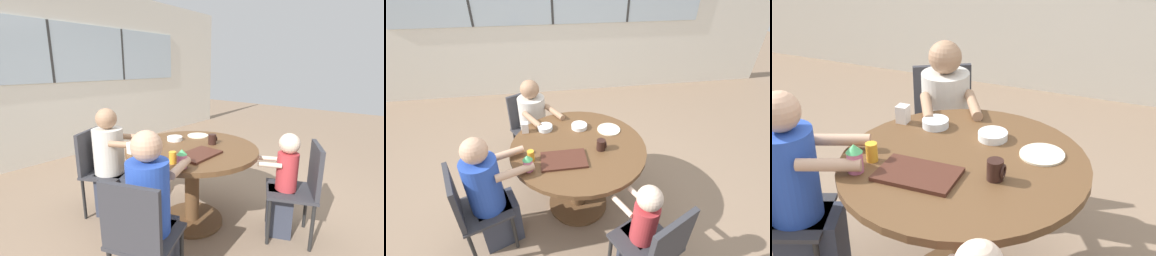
# 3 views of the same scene
# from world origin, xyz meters

# --- Properties ---
(ground_plane) EXTENTS (16.00, 16.00, 0.00)m
(ground_plane) POSITION_xyz_m (0.00, 0.00, 0.00)
(ground_plane) COLOR #8C725B
(wall_back_with_windows) EXTENTS (8.40, 0.08, 2.80)m
(wall_back_with_windows) POSITION_xyz_m (0.00, 2.83, 1.42)
(wall_back_with_windows) COLOR white
(wall_back_with_windows) RESTS_ON ground_plane
(dining_table) EXTENTS (1.21, 1.21, 0.77)m
(dining_table) POSITION_xyz_m (0.00, 0.00, 0.59)
(dining_table) COLOR brown
(dining_table) RESTS_ON ground_plane
(chair_for_woman_green_shirt) EXTENTS (0.52, 0.52, 0.87)m
(chair_for_woman_green_shirt) POSITION_xyz_m (-0.91, -0.35, 0.52)
(chair_for_woman_green_shirt) COLOR #333338
(chair_for_woman_green_shirt) RESTS_ON ground_plane
(chair_for_man_blue_shirt) EXTENTS (0.54, 0.54, 0.87)m
(chair_for_man_blue_shirt) POSITION_xyz_m (-0.47, 0.86, 0.52)
(chair_for_man_blue_shirt) COLOR #333338
(chair_for_man_blue_shirt) RESTS_ON ground_plane
(chair_for_toddler) EXTENTS (0.53, 0.53, 0.87)m
(chair_for_toddler) POSITION_xyz_m (0.41, -0.89, 0.52)
(chair_for_toddler) COLOR #333338
(chair_for_toddler) RESTS_ON ground_plane
(person_woman_green_shirt) EXTENTS (0.55, 0.43, 1.12)m
(person_woman_green_shirt) POSITION_xyz_m (-0.76, -0.29, 0.52)
(person_woman_green_shirt) COLOR #333847
(person_woman_green_shirt) RESTS_ON ground_plane
(person_man_blue_shirt) EXTENTS (0.52, 0.61, 1.10)m
(person_man_blue_shirt) POSITION_xyz_m (-0.39, 0.71, 0.50)
(person_man_blue_shirt) COLOR #333847
(person_man_blue_shirt) RESTS_ON ground_plane
(person_toddler) EXTENTS (0.30, 0.36, 0.95)m
(person_toddler) POSITION_xyz_m (0.34, -0.75, 0.47)
(person_toddler) COLOR #333847
(person_toddler) RESTS_ON ground_plane
(food_tray_dark) EXTENTS (0.37, 0.24, 0.02)m
(food_tray_dark) POSITION_xyz_m (-0.15, -0.20, 0.78)
(food_tray_dark) COLOR #472319
(food_tray_dark) RESTS_ON dining_table
(coffee_mug) EXTENTS (0.08, 0.08, 0.10)m
(coffee_mug) POSITION_xyz_m (0.19, -0.10, 0.81)
(coffee_mug) COLOR black
(coffee_mug) RESTS_ON dining_table
(sippy_cup) EXTENTS (0.08, 0.08, 0.14)m
(sippy_cup) POSITION_xyz_m (-0.43, -0.26, 0.84)
(sippy_cup) COLOR #CC668C
(sippy_cup) RESTS_ON dining_table
(juice_glass) EXTENTS (0.06, 0.06, 0.09)m
(juice_glass) POSITION_xyz_m (-0.41, -0.15, 0.81)
(juice_glass) COLOR gold
(juice_glass) RESTS_ON dining_table
(milk_carton_small) EXTENTS (0.06, 0.06, 0.10)m
(milk_carton_small) POSITION_xyz_m (-0.47, 0.28, 0.81)
(milk_carton_small) COLOR silver
(milk_carton_small) RESTS_ON dining_table
(bowl_white_shallow) EXTENTS (0.14, 0.14, 0.04)m
(bowl_white_shallow) POSITION_xyz_m (-0.28, 0.29, 0.79)
(bowl_white_shallow) COLOR silver
(bowl_white_shallow) RESTS_ON dining_table
(bowl_cereal) EXTENTS (0.15, 0.15, 0.04)m
(bowl_cereal) POSITION_xyz_m (0.05, 0.27, 0.79)
(bowl_cereal) COLOR white
(bowl_cereal) RESTS_ON dining_table
(plate_tortillas) EXTENTS (0.22, 0.22, 0.01)m
(plate_tortillas) POSITION_xyz_m (0.33, 0.20, 0.77)
(plate_tortillas) COLOR beige
(plate_tortillas) RESTS_ON dining_table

